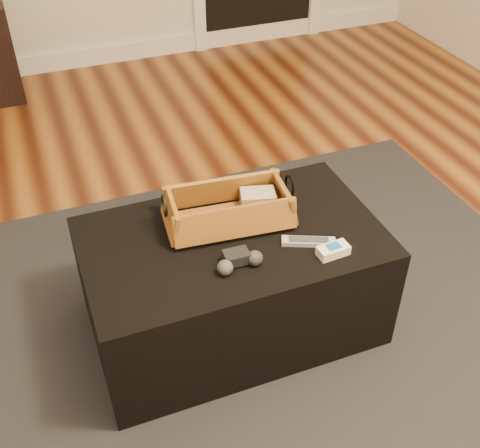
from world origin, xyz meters
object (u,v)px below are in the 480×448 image
object	(u,v)px
silver_remote	(309,241)
ottoman	(233,282)
game_controller	(239,261)
cream_gadget	(333,250)
wicker_basket	(229,210)
tv_remote	(224,219)

from	to	relation	value
silver_remote	ottoman	bearing A→B (deg)	149.88
ottoman	game_controller	size ratio (longest dim) A/B	6.41
cream_gadget	wicker_basket	bearing A→B (deg)	131.97
ottoman	silver_remote	size ratio (longest dim) A/B	5.67
game_controller	silver_remote	distance (m)	0.25
tv_remote	cream_gadget	xyz separation A→B (m)	(0.27, -0.27, -0.01)
cream_gadget	ottoman	bearing A→B (deg)	142.75
tv_remote	cream_gadget	distance (m)	0.38
wicker_basket	silver_remote	xyz separation A→B (m)	(0.20, -0.20, -0.04)
game_controller	ottoman	bearing A→B (deg)	76.99
tv_remote	silver_remote	bearing A→B (deg)	-40.43
tv_remote	wicker_basket	distance (m)	0.04
wicker_basket	silver_remote	bearing A→B (deg)	-45.06
ottoman	tv_remote	size ratio (longest dim) A/B	4.40
silver_remote	cream_gadget	xyz separation A→B (m)	(0.05, -0.08, 0.01)
wicker_basket	silver_remote	size ratio (longest dim) A/B	2.56
tv_remote	game_controller	size ratio (longest dim) A/B	1.46
cream_gadget	game_controller	bearing A→B (deg)	169.63
silver_remote	cream_gadget	bearing A→B (deg)	-57.50
cream_gadget	silver_remote	bearing A→B (deg)	122.50
tv_remote	game_controller	xyz separation A→B (m)	(-0.03, -0.21, -0.00)
game_controller	cream_gadget	xyz separation A→B (m)	(0.30, -0.06, -0.01)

